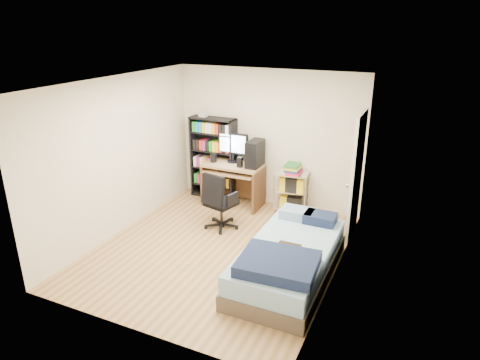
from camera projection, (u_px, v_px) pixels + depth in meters
The scene contains 7 objects.
room at pixel (217, 172), 6.07m from camera, with size 3.58×4.08×2.58m.
media_shelf at pixel (214, 157), 8.19m from camera, with size 0.89×0.30×1.64m.
computer_desk at pixel (240, 168), 7.84m from camera, with size 1.07×0.62×1.35m.
office_chair at pixel (220, 211), 7.08m from camera, with size 0.70×0.70×0.98m.
wire_cart at pixel (292, 181), 7.57m from camera, with size 0.61×0.46×0.93m.
bed at pixel (289, 260), 5.70m from camera, with size 1.08×2.16×0.62m.
door at pixel (356, 176), 6.63m from camera, with size 0.12×0.80×2.00m.
Camera 1 is at (2.66, -5.07, 3.27)m, focal length 32.00 mm.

